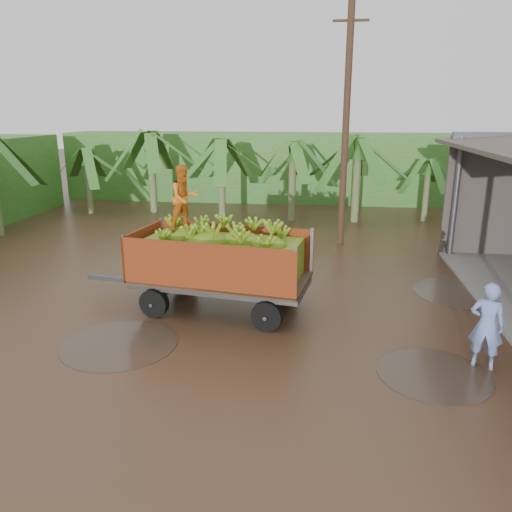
{
  "coord_description": "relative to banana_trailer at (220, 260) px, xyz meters",
  "views": [
    {
      "loc": [
        0.89,
        -11.37,
        4.78
      ],
      "look_at": [
        -0.67,
        0.48,
        1.27
      ],
      "focal_mm": 35.0,
      "sensor_mm": 36.0,
      "label": 1
    }
  ],
  "objects": [
    {
      "name": "ground",
      "position": [
        1.49,
        0.01,
        -1.29
      ],
      "size": [
        100.0,
        100.0,
        0.0
      ],
      "primitive_type": "plane",
      "color": "black",
      "rests_on": "ground"
    },
    {
      "name": "hedge_north",
      "position": [
        -0.51,
        16.01,
        0.51
      ],
      "size": [
        22.0,
        3.0,
        3.6
      ],
      "primitive_type": "cube",
      "color": "#2D661E",
      "rests_on": "ground"
    },
    {
      "name": "banana_trailer",
      "position": [
        0.0,
        0.0,
        0.0
      ],
      "size": [
        5.95,
        2.65,
        3.53
      ],
      "rotation": [
        0.0,
        0.0,
        -0.15
      ],
      "color": "#AF4019",
      "rests_on": "ground"
    },
    {
      "name": "man_blue",
      "position": [
        5.58,
        -2.19,
        -0.43
      ],
      "size": [
        0.73,
        0.6,
        1.72
      ],
      "primitive_type": "imported",
      "rotation": [
        0.0,
        0.0,
        2.8
      ],
      "color": "#6B81C4",
      "rests_on": "ground"
    },
    {
      "name": "utility_pole",
      "position": [
        3.14,
        6.8,
        2.88
      ],
      "size": [
        1.2,
        0.24,
        8.23
      ],
      "color": "#47301E",
      "rests_on": "ground"
    },
    {
      "name": "banana_plants",
      "position": [
        -4.73,
        6.1,
        0.52
      ],
      "size": [
        23.91,
        20.33,
        4.04
      ],
      "color": "#2D661E",
      "rests_on": "ground"
    }
  ]
}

